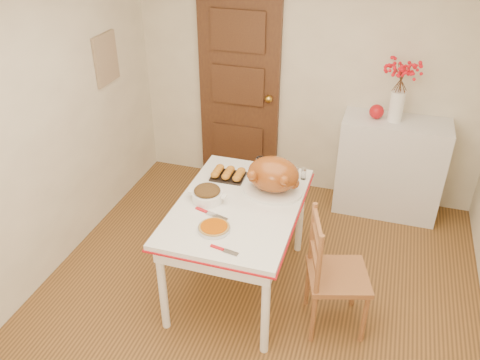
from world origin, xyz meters
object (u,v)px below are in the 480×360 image
(sideboard, at_px, (390,167))
(pumpkin_pie, at_px, (214,227))
(turkey_platter, at_px, (273,176))
(chair_oak, at_px, (338,273))
(kitchen_table, at_px, (238,246))

(sideboard, height_order, pumpkin_pie, sideboard)
(turkey_platter, bearing_deg, sideboard, 76.22)
(chair_oak, bearing_deg, kitchen_table, 61.12)
(sideboard, xyz_separation_m, pumpkin_pie, (-1.14, -1.86, 0.34))
(sideboard, distance_m, chair_oak, 1.69)
(chair_oak, height_order, turkey_platter, turkey_platter)
(turkey_platter, bearing_deg, kitchen_table, -111.05)
(turkey_platter, relative_size, pumpkin_pie, 2.07)
(chair_oak, height_order, pumpkin_pie, chair_oak)
(sideboard, distance_m, kitchen_table, 1.85)
(sideboard, xyz_separation_m, kitchen_table, (-1.08, -1.49, -0.09))
(sideboard, relative_size, turkey_platter, 2.12)
(kitchen_table, bearing_deg, sideboard, 54.08)
(kitchen_table, relative_size, turkey_platter, 2.90)
(pumpkin_pie, bearing_deg, sideboard, 58.38)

